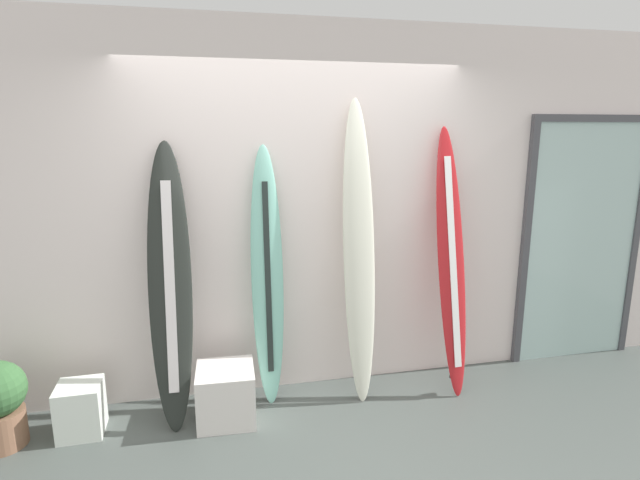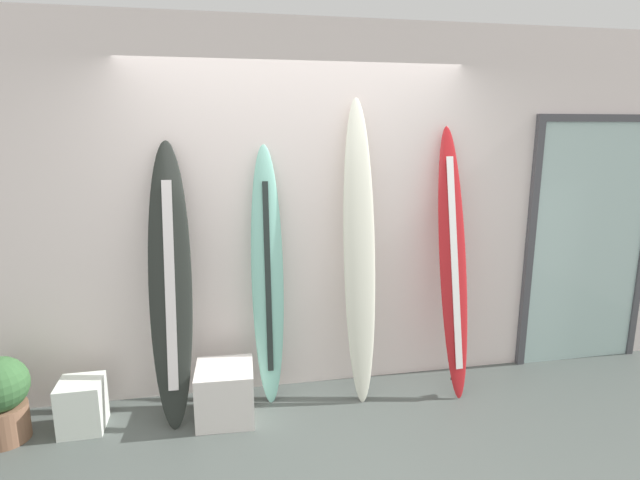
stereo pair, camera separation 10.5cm
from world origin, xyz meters
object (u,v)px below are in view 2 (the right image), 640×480
object	(u,v)px
potted_plant	(1,397)
glass_door	(588,239)
surfboard_ivory	(359,253)
display_block_left	(82,405)
surfboard_crimson	(453,265)
display_block_center	(225,393)
surfboard_seafoam	(268,279)
surfboard_charcoal	(170,287)

from	to	relation	value
potted_plant	glass_door	bearing A→B (deg)	4.61
surfboard_ivory	display_block_left	bearing A→B (deg)	-176.67
surfboard_crimson	display_block_left	distance (m)	2.83
surfboard_ivory	display_block_center	bearing A→B (deg)	-170.80
glass_door	surfboard_crimson	bearing A→B (deg)	-169.43
surfboard_seafoam	potted_plant	bearing A→B (deg)	-172.83
surfboard_charcoal	display_block_left	world-z (taller)	surfboard_charcoal
surfboard_charcoal	potted_plant	xyz separation A→B (m)	(-1.10, -0.11, -0.65)
display_block_left	display_block_center	xyz separation A→B (m)	(0.96, -0.05, 0.02)
surfboard_charcoal	display_block_center	size ratio (longest dim) A/B	4.72
surfboard_charcoal	potted_plant	distance (m)	1.28
surfboard_charcoal	surfboard_ivory	world-z (taller)	surfboard_ivory
display_block_left	potted_plant	distance (m)	0.49
potted_plant	surfboard_charcoal	bearing A→B (deg)	5.64
surfboard_seafoam	potted_plant	world-z (taller)	surfboard_seafoam
surfboard_seafoam	surfboard_crimson	world-z (taller)	surfboard_crimson
surfboard_crimson	display_block_left	xyz separation A→B (m)	(-2.71, -0.07, -0.83)
surfboard_seafoam	display_block_center	world-z (taller)	surfboard_seafoam
surfboard_charcoal	display_block_center	bearing A→B (deg)	-19.34
surfboard_ivory	potted_plant	bearing A→B (deg)	-176.41
glass_door	potted_plant	xyz separation A→B (m)	(-4.54, -0.37, -0.79)
glass_door	surfboard_charcoal	bearing A→B (deg)	-175.72
surfboard_charcoal	display_block_left	distance (m)	1.01
display_block_left	glass_door	bearing A→B (deg)	4.60
display_block_center	potted_plant	world-z (taller)	potted_plant
surfboard_ivory	potted_plant	size ratio (longest dim) A/B	3.87
surfboard_charcoal	potted_plant	world-z (taller)	surfboard_charcoal
surfboard_crimson	display_block_left	size ratio (longest dim) A/B	5.83
surfboard_ivory	display_block_left	xyz separation A→B (m)	(-1.98, -0.12, -0.95)
display_block_left	potted_plant	world-z (taller)	potted_plant
surfboard_charcoal	surfboard_crimson	size ratio (longest dim) A/B	0.95
surfboard_ivory	potted_plant	world-z (taller)	surfboard_ivory
surfboard_seafoam	display_block_center	bearing A→B (deg)	-145.39
display_block_center	surfboard_crimson	bearing A→B (deg)	4.03
surfboard_seafoam	display_block_left	distance (m)	1.52
surfboard_crimson	glass_door	bearing A→B (deg)	10.57
surfboard_ivory	glass_door	size ratio (longest dim) A/B	1.05
display_block_left	glass_door	size ratio (longest dim) A/B	0.16
surfboard_charcoal	potted_plant	bearing A→B (deg)	-174.36
surfboard_charcoal	glass_door	size ratio (longest dim) A/B	0.91
surfboard_ivory	display_block_center	xyz separation A→B (m)	(-1.01, -0.16, -0.93)
glass_door	display_block_center	bearing A→B (deg)	-173.08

